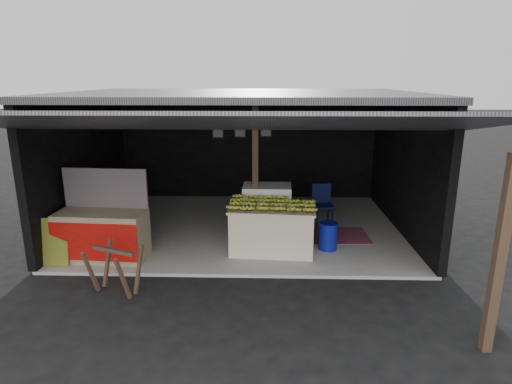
{
  "coord_description": "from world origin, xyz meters",
  "views": [
    {
      "loc": [
        0.56,
        -6.65,
        3.31
      ],
      "look_at": [
        0.32,
        1.56,
        1.1
      ],
      "focal_mm": 30.0,
      "sensor_mm": 36.0,
      "label": 1
    }
  ],
  "objects_px": {
    "sawhorse": "(114,265)",
    "banana_table": "(272,228)",
    "plastic_chair": "(322,201)",
    "white_crate": "(267,211)",
    "neighbor_stall": "(102,233)",
    "water_barrel": "(328,237)"
  },
  "relations": [
    {
      "from": "white_crate",
      "to": "water_barrel",
      "type": "height_order",
      "value": "white_crate"
    },
    {
      "from": "white_crate",
      "to": "water_barrel",
      "type": "bearing_deg",
      "value": -29.34
    },
    {
      "from": "banana_table",
      "to": "neighbor_stall",
      "type": "height_order",
      "value": "neighbor_stall"
    },
    {
      "from": "white_crate",
      "to": "plastic_chair",
      "type": "xyz_separation_m",
      "value": [
        1.25,
        0.81,
        -0.01
      ]
    },
    {
      "from": "water_barrel",
      "to": "white_crate",
      "type": "bearing_deg",
      "value": 149.1
    },
    {
      "from": "banana_table",
      "to": "water_barrel",
      "type": "distance_m",
      "value": 1.11
    },
    {
      "from": "banana_table",
      "to": "sawhorse",
      "type": "height_order",
      "value": "banana_table"
    },
    {
      "from": "sawhorse",
      "to": "water_barrel",
      "type": "distance_m",
      "value": 3.97
    },
    {
      "from": "neighbor_stall",
      "to": "water_barrel",
      "type": "xyz_separation_m",
      "value": [
        4.21,
        0.53,
        -0.24
      ]
    },
    {
      "from": "banana_table",
      "to": "white_crate",
      "type": "xyz_separation_m",
      "value": [
        -0.1,
        0.8,
        0.1
      ]
    },
    {
      "from": "sawhorse",
      "to": "plastic_chair",
      "type": "xyz_separation_m",
      "value": [
        3.62,
        3.28,
        0.12
      ]
    },
    {
      "from": "water_barrel",
      "to": "sawhorse",
      "type": "bearing_deg",
      "value": -153.69
    },
    {
      "from": "neighbor_stall",
      "to": "plastic_chair",
      "type": "bearing_deg",
      "value": 29.24
    },
    {
      "from": "white_crate",
      "to": "water_barrel",
      "type": "relative_size",
      "value": 2.15
    },
    {
      "from": "plastic_chair",
      "to": "sawhorse",
      "type": "bearing_deg",
      "value": -146.68
    },
    {
      "from": "white_crate",
      "to": "plastic_chair",
      "type": "relative_size",
      "value": 1.2
    },
    {
      "from": "banana_table",
      "to": "water_barrel",
      "type": "relative_size",
      "value": 3.29
    },
    {
      "from": "neighbor_stall",
      "to": "plastic_chair",
      "type": "xyz_separation_m",
      "value": [
        4.27,
        2.05,
        0.05
      ]
    },
    {
      "from": "sawhorse",
      "to": "banana_table",
      "type": "bearing_deg",
      "value": 55.41
    },
    {
      "from": "banana_table",
      "to": "neighbor_stall",
      "type": "distance_m",
      "value": 3.15
    },
    {
      "from": "sawhorse",
      "to": "white_crate",
      "type": "bearing_deg",
      "value": 67.54
    },
    {
      "from": "banana_table",
      "to": "water_barrel",
      "type": "xyz_separation_m",
      "value": [
        1.09,
        0.09,
        -0.19
      ]
    }
  ]
}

